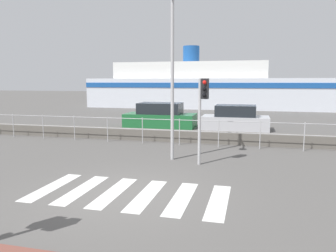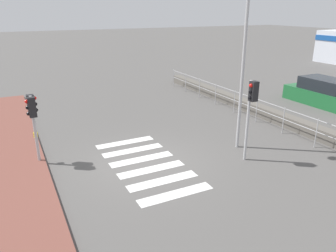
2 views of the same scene
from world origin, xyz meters
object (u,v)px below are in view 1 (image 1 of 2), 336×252
(ferry_boat, at_px, (216,88))
(parked_car_green, at_px, (160,117))
(traffic_light_far, at_px, (203,102))
(streetlamp, at_px, (171,58))
(parked_car_silver, at_px, (235,119))

(ferry_boat, xyz_separation_m, parked_car_green, (-1.73, -16.55, -1.44))
(traffic_light_far, distance_m, streetlamp, 1.90)
(traffic_light_far, height_order, parked_car_silver, traffic_light_far)
(parked_car_green, bearing_deg, traffic_light_far, -65.94)
(ferry_boat, distance_m, parked_car_silver, 16.87)
(ferry_boat, relative_size, parked_car_green, 6.54)
(traffic_light_far, height_order, parked_car_green, traffic_light_far)
(traffic_light_far, distance_m, ferry_boat, 25.46)
(parked_car_green, bearing_deg, ferry_boat, 84.03)
(streetlamp, bearing_deg, ferry_boat, 92.34)
(parked_car_green, bearing_deg, streetlamp, -72.13)
(ferry_boat, height_order, parked_car_green, ferry_boat)
(streetlamp, xyz_separation_m, ferry_boat, (-1.03, 25.12, -1.55))
(streetlamp, bearing_deg, parked_car_green, 107.87)
(parked_car_green, xyz_separation_m, parked_car_silver, (4.64, 0.00, -0.03))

